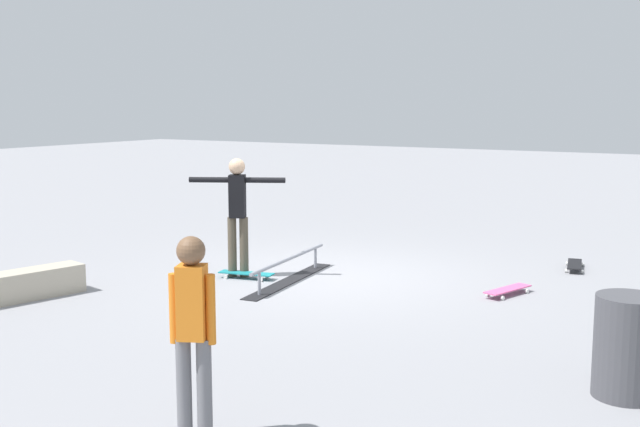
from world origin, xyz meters
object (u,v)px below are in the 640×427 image
object	(u,v)px
grind_rail	(289,271)
trash_bin	(627,347)
skater_main	(238,208)
bystander_orange_shirt	(193,327)
loose_skateboard_pink	(508,290)
skateboard_main	(246,274)
loose_skateboard_black	(575,264)

from	to	relation	value
grind_rail	trash_bin	size ratio (longest dim) A/B	2.74
trash_bin	skater_main	bearing A→B (deg)	-110.16
bystander_orange_shirt	grind_rail	bearing A→B (deg)	90.61
grind_rail	loose_skateboard_pink	bearing A→B (deg)	97.91
skater_main	loose_skateboard_pink	distance (m)	3.91
skateboard_main	loose_skateboard_pink	size ratio (longest dim) A/B	1.00
skater_main	trash_bin	size ratio (longest dim) A/B	1.93
trash_bin	loose_skateboard_pink	bearing A→B (deg)	-146.98
skateboard_main	trash_bin	world-z (taller)	trash_bin
grind_rail	trash_bin	xyz separation A→B (m)	(2.20, 4.83, 0.29)
grind_rail	bystander_orange_shirt	distance (m)	5.27
skater_main	bystander_orange_shirt	bearing A→B (deg)	96.20
grind_rail	loose_skateboard_pink	size ratio (longest dim) A/B	2.96
loose_skateboard_pink	loose_skateboard_black	xyz separation A→B (m)	(-2.06, 0.40, 0.00)
grind_rail	loose_skateboard_black	distance (m)	4.35
loose_skateboard_black	trash_bin	world-z (taller)	trash_bin
bystander_orange_shirt	loose_skateboard_black	xyz separation A→B (m)	(-7.57, 1.11, -0.80)
loose_skateboard_pink	loose_skateboard_black	bearing A→B (deg)	-172.80
skater_main	loose_skateboard_black	bearing A→B (deg)	-170.84
grind_rail	skater_main	distance (m)	1.17
bystander_orange_shirt	loose_skateboard_black	world-z (taller)	bystander_orange_shirt
grind_rail	trash_bin	world-z (taller)	trash_bin
loose_skateboard_pink	loose_skateboard_black	size ratio (longest dim) A/B	1.00
skateboard_main	bystander_orange_shirt	bearing A→B (deg)	-70.68
skater_main	loose_skateboard_black	size ratio (longest dim) A/B	2.08
grind_rail	loose_skateboard_pink	xyz separation A→B (m)	(-0.77, 2.90, -0.08)
loose_skateboard_pink	trash_bin	size ratio (longest dim) A/B	0.93
grind_rail	skater_main	size ratio (longest dim) A/B	1.42
loose_skateboard_black	trash_bin	distance (m)	5.26
skater_main	skateboard_main	bearing A→B (deg)	136.19
skater_main	loose_skateboard_pink	size ratio (longest dim) A/B	2.08
skateboard_main	grind_rail	bearing A→B (deg)	4.72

